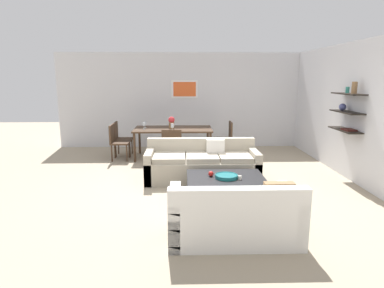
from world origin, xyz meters
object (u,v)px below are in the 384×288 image
(decorative_bowl, at_px, (226,176))
(dining_chair_left_near, at_px, (117,140))
(coffee_table, at_px, (226,189))
(dining_chair_right_far, at_px, (226,136))
(wine_glass_foot, at_px, (172,126))
(candle_jar, at_px, (240,178))
(centerpiece_vase, at_px, (172,122))
(loveseat_white, at_px, (234,216))
(wine_glass_left_near, at_px, (144,124))
(dining_table, at_px, (173,131))
(dining_chair_left_far, at_px, (120,137))
(dining_chair_foot, at_px, (172,145))
(wine_glass_left_far, at_px, (145,124))
(sofa_beige, at_px, (202,165))
(apple_on_coffee_table, at_px, (211,174))

(decorative_bowl, height_order, dining_chair_left_near, dining_chair_left_near)
(coffee_table, height_order, dining_chair_right_far, dining_chair_right_far)
(wine_glass_foot, bearing_deg, candle_jar, -65.81)
(coffee_table, xyz_separation_m, centerpiece_vase, (-1.00, 2.95, 0.72))
(loveseat_white, distance_m, decorative_bowl, 1.31)
(coffee_table, xyz_separation_m, wine_glass_left_near, (-1.68, 2.87, 0.68))
(dining_table, xyz_separation_m, dining_chair_left_far, (-1.38, 0.23, -0.18))
(decorative_bowl, height_order, dining_chair_foot, dining_chair_foot)
(dining_table, xyz_separation_m, wine_glass_left_far, (-0.71, 0.13, 0.17))
(dining_chair_left_far, bearing_deg, centerpiece_vase, -11.71)
(coffee_table, bearing_deg, decorative_bowl, 66.66)
(sofa_beige, height_order, wine_glass_left_near, wine_glass_left_near)
(coffee_table, relative_size, centerpiece_vase, 4.25)
(wine_glass_left_far, bearing_deg, wine_glass_left_near, -90.00)
(apple_on_coffee_table, relative_size, dining_chair_right_far, 0.10)
(wine_glass_foot, distance_m, centerpiece_vase, 0.41)
(loveseat_white, bearing_deg, dining_chair_right_far, 83.94)
(candle_jar, xyz_separation_m, dining_chair_left_far, (-2.55, 3.31, 0.09))
(candle_jar, height_order, wine_glass_left_far, wine_glass_left_far)
(sofa_beige, relative_size, dining_chair_left_far, 2.51)
(dining_table, bearing_deg, coffee_table, -72.15)
(apple_on_coffee_table, distance_m, dining_chair_right_far, 3.19)
(apple_on_coffee_table, xyz_separation_m, dining_chair_left_far, (-2.10, 3.12, 0.08))
(coffee_table, distance_m, dining_chair_left_far, 4.00)
(dining_chair_right_far, height_order, wine_glass_foot, wine_glass_foot)
(dining_chair_left_far, relative_size, dining_chair_foot, 1.00)
(apple_on_coffee_table, xyz_separation_m, dining_chair_left_near, (-2.10, 2.66, 0.08))
(dining_chair_foot, relative_size, centerpiece_vase, 2.91)
(loveseat_white, distance_m, wine_glass_foot, 3.98)
(apple_on_coffee_table, bearing_deg, wine_glass_left_far, 115.39)
(apple_on_coffee_table, height_order, dining_chair_left_near, dining_chair_left_near)
(dining_chair_right_far, bearing_deg, dining_chair_foot, -140.00)
(dining_chair_left_far, xyz_separation_m, wine_glass_left_near, (0.67, -0.36, 0.37))
(apple_on_coffee_table, bearing_deg, dining_chair_left_far, 123.93)
(dining_chair_foot, bearing_deg, centerpiece_vase, 92.21)
(loveseat_white, relative_size, dining_chair_right_far, 1.84)
(decorative_bowl, xyz_separation_m, candle_jar, (0.21, -0.09, -0.00))
(dining_chair_foot, distance_m, dining_chair_left_near, 1.54)
(sofa_beige, relative_size, coffee_table, 1.72)
(sofa_beige, xyz_separation_m, dining_chair_left_far, (-2.01, 2.08, 0.21))
(apple_on_coffee_table, height_order, centerpiece_vase, centerpiece_vase)
(dining_chair_left_near, height_order, wine_glass_foot, wine_glass_foot)
(sofa_beige, bearing_deg, apple_on_coffee_table, -85.04)
(loveseat_white, height_order, dining_table, loveseat_white)
(wine_glass_left_far, relative_size, wine_glass_foot, 0.83)
(apple_on_coffee_table, height_order, wine_glass_left_near, wine_glass_left_near)
(dining_table, xyz_separation_m, dining_chair_left_near, (-1.38, -0.23, -0.18))
(decorative_bowl, bearing_deg, wine_glass_foot, 110.95)
(decorative_bowl, relative_size, dining_table, 0.19)
(sofa_beige, distance_m, loveseat_white, 2.46)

